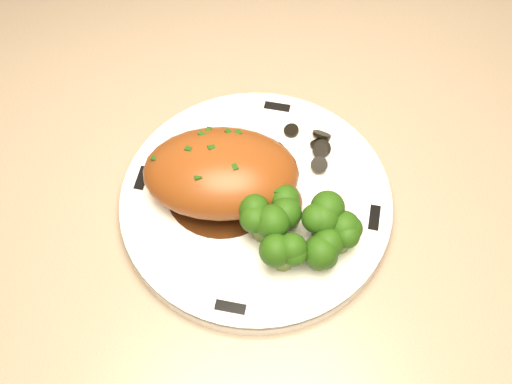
{
  "coord_description": "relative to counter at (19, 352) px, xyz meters",
  "views": [
    {
      "loc": [
        -0.04,
        1.33,
        1.35
      ],
      "look_at": [
        0.01,
        1.61,
        0.88
      ],
      "focal_mm": 45.0,
      "sensor_mm": 36.0,
      "label": 1
    }
  ],
  "objects": [
    {
      "name": "counter",
      "position": [
        0.0,
        0.0,
        0.0
      ],
      "size": [
        1.97,
        0.65,
        0.97
      ],
      "color": "brown",
      "rests_on": "ground"
    },
    {
      "name": "plate",
      "position": [
        0.34,
        -0.06,
        0.43
      ],
      "size": [
        0.3,
        0.3,
        0.02
      ],
      "primitive_type": "cylinder",
      "rotation": [
        0.0,
        0.0,
        -0.3
      ],
      "color": "white",
      "rests_on": "counter"
    },
    {
      "name": "rim_accent_0",
      "position": [
        0.38,
        0.04,
        0.44
      ],
      "size": [
        0.03,
        0.02,
        0.0
      ],
      "primitive_type": "cube",
      "rotation": [
        0.0,
        0.0,
        2.78
      ],
      "color": "black",
      "rests_on": "plate"
    },
    {
      "name": "rim_accent_1",
      "position": [
        0.24,
        -0.02,
        0.44
      ],
      "size": [
        0.02,
        0.03,
        0.0
      ],
      "primitive_type": "cube",
      "rotation": [
        0.0,
        0.0,
        4.35
      ],
      "color": "black",
      "rests_on": "plate"
    },
    {
      "name": "rim_accent_2",
      "position": [
        0.31,
        -0.15,
        0.44
      ],
      "size": [
        0.03,
        0.02,
        0.0
      ],
      "primitive_type": "cube",
      "rotation": [
        0.0,
        0.0,
        5.93
      ],
      "color": "black",
      "rests_on": "plate"
    },
    {
      "name": "rim_accent_3",
      "position": [
        0.44,
        -0.09,
        0.44
      ],
      "size": [
        0.02,
        0.03,
        0.0
      ],
      "primitive_type": "cube",
      "rotation": [
        0.0,
        0.0,
        7.5
      ],
      "color": "black",
      "rests_on": "plate"
    },
    {
      "name": "gravy_pool",
      "position": [
        0.31,
        -0.04,
        0.44
      ],
      "size": [
        0.1,
        0.1,
        0.0
      ],
      "primitive_type": "cylinder",
      "color": "#381A0A",
      "rests_on": "plate"
    },
    {
      "name": "chicken_breast",
      "position": [
        0.32,
        -0.05,
        0.46
      ],
      "size": [
        0.15,
        0.11,
        0.05
      ],
      "rotation": [
        0.0,
        0.0,
        -0.18
      ],
      "color": "brown",
      "rests_on": "plate"
    },
    {
      "name": "mushroom_pile",
      "position": [
        0.38,
        -0.02,
        0.44
      ],
      "size": [
        0.07,
        0.05,
        0.02
      ],
      "color": "black",
      "rests_on": "plate"
    },
    {
      "name": "broccoli_florets",
      "position": [
        0.37,
        -0.11,
        0.46
      ],
      "size": [
        0.09,
        0.07,
        0.04
      ],
      "rotation": [
        0.0,
        0.0,
        0.18
      ],
      "color": "olive",
      "rests_on": "plate"
    }
  ]
}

